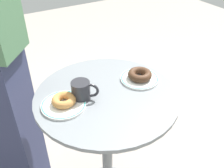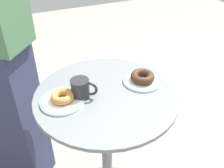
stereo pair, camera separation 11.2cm
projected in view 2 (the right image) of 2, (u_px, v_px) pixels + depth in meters
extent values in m
cylinder|color=slate|center=(106.00, 95.00, 1.15)|extent=(0.65, 0.65, 0.02)
cylinder|color=slate|center=(107.00, 150.00, 1.36)|extent=(0.06, 0.06, 0.73)
cylinder|color=white|center=(62.00, 101.00, 1.09)|extent=(0.19, 0.19, 0.01)
torus|color=#38B2A8|center=(62.00, 100.00, 1.09)|extent=(0.19, 0.19, 0.01)
cylinder|color=white|center=(142.00, 81.00, 1.22)|extent=(0.19, 0.19, 0.01)
torus|color=#38B2A8|center=(142.00, 80.00, 1.22)|extent=(0.18, 0.18, 0.01)
torus|color=#BC7F42|center=(62.00, 96.00, 1.08)|extent=(0.12, 0.12, 0.03)
torus|color=#422819|center=(143.00, 76.00, 1.20)|extent=(0.12, 0.12, 0.04)
cylinder|color=#28282D|center=(80.00, 88.00, 1.10)|extent=(0.08, 0.08, 0.09)
torus|color=#28282D|center=(90.00, 89.00, 1.09)|extent=(0.06, 0.05, 0.07)
cube|color=#2D3351|center=(8.00, 119.00, 1.44)|extent=(0.41, 0.39, 0.94)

